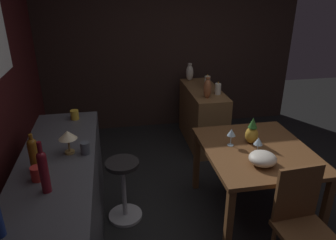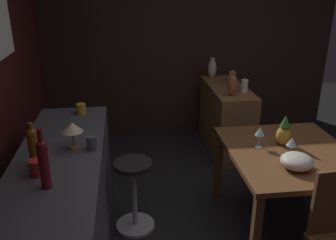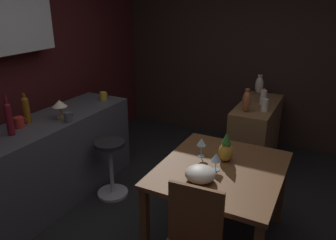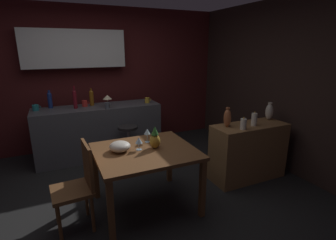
{
  "view_description": "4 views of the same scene",
  "coord_description": "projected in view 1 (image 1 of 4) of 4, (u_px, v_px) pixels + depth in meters",
  "views": [
    {
      "loc": [
        -2.3,
        1.0,
        2.2
      ],
      "look_at": [
        0.59,
        0.48,
        0.91
      ],
      "focal_mm": 34.14,
      "sensor_mm": 36.0,
      "label": 1
    },
    {
      "loc": [
        -2.3,
        1.0,
        2.05
      ],
      "look_at": [
        0.6,
        0.64,
        0.89
      ],
      "focal_mm": 38.37,
      "sensor_mm": 36.0,
      "label": 2
    },
    {
      "loc": [
        -2.16,
        -1.01,
        2.08
      ],
      "look_at": [
        0.69,
        0.46,
        0.85
      ],
      "focal_mm": 34.83,
      "sensor_mm": 36.0,
      "label": 3
    },
    {
      "loc": [
        -0.72,
        -2.9,
        1.88
      ],
      "look_at": [
        0.79,
        0.43,
        0.83
      ],
      "focal_mm": 27.3,
      "sensor_mm": 36.0,
      "label": 4
    }
  ],
  "objects": [
    {
      "name": "wine_glass_left",
      "position": [
        231.0,
        133.0,
        3.03
      ],
      "size": [
        0.08,
        0.08,
        0.17
      ],
      "color": "silver",
      "rests_on": "dining_table"
    },
    {
      "name": "pineapple_centerpiece",
      "position": [
        252.0,
        132.0,
        3.09
      ],
      "size": [
        0.12,
        0.12,
        0.26
      ],
      "color": "gold",
      "rests_on": "dining_table"
    },
    {
      "name": "pillar_candle_tall",
      "position": [
        207.0,
        82.0,
        4.41
      ],
      "size": [
        0.08,
        0.08,
        0.21
      ],
      "color": "white",
      "rests_on": "sideboard_cabinet"
    },
    {
      "name": "wine_bottle_amber",
      "position": [
        34.0,
        154.0,
        2.32
      ],
      "size": [
        0.07,
        0.07,
        0.3
      ],
      "color": "#8C5114",
      "rests_on": "kitchen_counter"
    },
    {
      "name": "counter_lamp",
      "position": [
        68.0,
        136.0,
        2.56
      ],
      "size": [
        0.15,
        0.15,
        0.2
      ],
      "color": "#A58447",
      "rests_on": "kitchen_counter"
    },
    {
      "name": "vase_copper",
      "position": [
        207.0,
        88.0,
        4.03
      ],
      "size": [
        0.1,
        0.1,
        0.27
      ],
      "color": "#B26038",
      "rests_on": "sideboard_cabinet"
    },
    {
      "name": "cup_red",
      "position": [
        37.0,
        173.0,
        2.25
      ],
      "size": [
        0.13,
        0.09,
        0.1
      ],
      "color": "red",
      "rests_on": "kitchen_counter"
    },
    {
      "name": "wine_bottle_ruby",
      "position": [
        44.0,
        170.0,
        2.08
      ],
      "size": [
        0.06,
        0.06,
        0.37
      ],
      "color": "maroon",
      "rests_on": "kitchen_counter"
    },
    {
      "name": "wall_side_right",
      "position": [
        156.0,
        45.0,
        4.85
      ],
      "size": [
        0.1,
        4.4,
        2.6
      ],
      "primitive_type": "cube",
      "color": "#33231E",
      "rests_on": "ground_plane"
    },
    {
      "name": "pillar_candle_short",
      "position": [
        218.0,
        89.0,
        4.2
      ],
      "size": [
        0.08,
        0.08,
        0.17
      ],
      "color": "white",
      "rests_on": "sideboard_cabinet"
    },
    {
      "name": "sideboard_cabinet",
      "position": [
        202.0,
        116.0,
        4.59
      ],
      "size": [
        1.1,
        0.44,
        0.82
      ],
      "primitive_type": "cube",
      "color": "olive",
      "rests_on": "ground_plane"
    },
    {
      "name": "bar_stool",
      "position": [
        124.0,
        188.0,
        3.11
      ],
      "size": [
        0.34,
        0.34,
        0.64
      ],
      "color": "#262323",
      "rests_on": "ground_plane"
    },
    {
      "name": "ground_plane",
      "position": [
        227.0,
        226.0,
        3.12
      ],
      "size": [
        9.0,
        9.0,
        0.0
      ],
      "primitive_type": "plane",
      "color": "black"
    },
    {
      "name": "fruit_bowl",
      "position": [
        263.0,
        159.0,
        2.74
      ],
      "size": [
        0.24,
        0.24,
        0.11
      ],
      "primitive_type": "ellipsoid",
      "color": "beige",
      "rests_on": "dining_table"
    },
    {
      "name": "dining_table",
      "position": [
        256.0,
        157.0,
        3.06
      ],
      "size": [
        1.13,
        0.99,
        0.74
      ],
      "color": "brown",
      "rests_on": "ground_plane"
    },
    {
      "name": "vase_ceramic_ivory",
      "position": [
        190.0,
        73.0,
        4.75
      ],
      "size": [
        0.11,
        0.11,
        0.26
      ],
      "color": "beige",
      "rests_on": "sideboard_cabinet"
    },
    {
      "name": "cup_slate",
      "position": [
        85.0,
        148.0,
        2.59
      ],
      "size": [
        0.11,
        0.07,
        0.1
      ],
      "color": "#515660",
      "rests_on": "kitchen_counter"
    },
    {
      "name": "kitchen_counter",
      "position": [
        62.0,
        211.0,
        2.64
      ],
      "size": [
        2.1,
        0.6,
        0.9
      ],
      "primitive_type": "cube",
      "color": "#4C4C51",
      "rests_on": "ground_plane"
    },
    {
      "name": "wine_glass_right",
      "position": [
        258.0,
        141.0,
        2.92
      ],
      "size": [
        0.08,
        0.08,
        0.15
      ],
      "color": "silver",
      "rests_on": "dining_table"
    },
    {
      "name": "chair_near_window",
      "position": [
        302.0,
        222.0,
        2.44
      ],
      "size": [
        0.42,
        0.42,
        0.93
      ],
      "color": "brown",
      "rests_on": "ground_plane"
    },
    {
      "name": "cup_mustard",
      "position": [
        75.0,
        115.0,
        3.25
      ],
      "size": [
        0.12,
        0.08,
        0.1
      ],
      "color": "gold",
      "rests_on": "kitchen_counter"
    }
  ]
}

